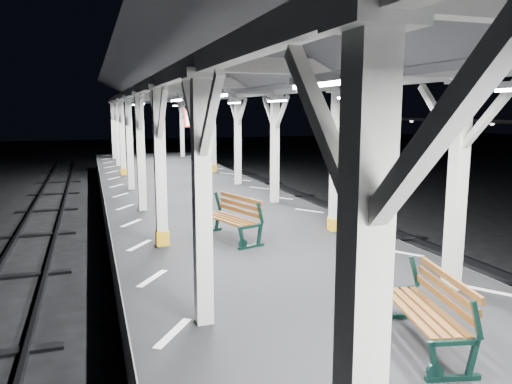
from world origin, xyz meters
TOP-DOWN VIEW (x-y plane):
  - ground at (0.00, 0.00)m, footprint 120.00×120.00m
  - platform at (0.00, 0.00)m, footprint 6.00×50.00m
  - hazard_stripes_left at (-2.45, 0.00)m, footprint 1.00×48.00m
  - hazard_stripes_right at (2.45, 0.00)m, footprint 1.00×48.00m
  - track_right at (5.00, 0.00)m, footprint 2.20×60.00m
  - canopy at (0.00, -0.02)m, footprint 5.40×49.00m
  - bench_near at (0.43, -3.51)m, footprint 0.96×1.75m
  - bench_mid at (-0.44, 2.10)m, footprint 1.13×1.85m

SIDE VIEW (x-z plane):
  - ground at x=0.00m, z-range 0.00..0.00m
  - track_right at x=5.00m, z-range 0.00..0.16m
  - platform at x=0.00m, z-range 0.00..1.00m
  - hazard_stripes_left at x=-2.45m, z-range 1.00..1.01m
  - hazard_stripes_right at x=2.45m, z-range 1.00..1.01m
  - bench_near at x=0.43m, z-range 1.03..1.92m
  - bench_mid at x=-0.44m, z-range 1.03..1.97m
  - canopy at x=0.00m, z-range 2.24..6.89m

